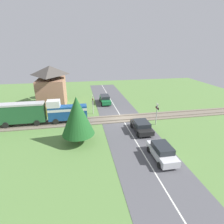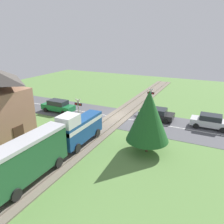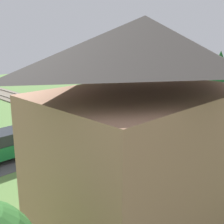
{
  "view_description": "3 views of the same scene",
  "coord_description": "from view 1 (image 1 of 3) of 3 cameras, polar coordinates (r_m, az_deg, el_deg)",
  "views": [
    {
      "loc": [
        -23.34,
        5.86,
        10.33
      ],
      "look_at": [
        0.0,
        1.55,
        1.2
      ],
      "focal_mm": 28.0,
      "sensor_mm": 36.0,
      "label": 1
    },
    {
      "loc": [
        -10.29,
        22.63,
        9.38
      ],
      "look_at": [
        0.0,
        1.55,
        1.2
      ],
      "focal_mm": 35.0,
      "sensor_mm": 36.0,
      "label": 2
    },
    {
      "loc": [
        14.7,
        16.52,
        6.74
      ],
      "look_at": [
        0.0,
        1.55,
        1.2
      ],
      "focal_mm": 50.0,
      "sensor_mm": 36.0,
      "label": 3
    }
  ],
  "objects": [
    {
      "name": "station_building",
      "position": [
        32.14,
        -19.03,
        7.58
      ],
      "size": [
        6.77,
        4.65,
        7.13
      ],
      "color": "#AD7A5B",
      "rests_on": "ground_plane"
    },
    {
      "name": "tree_roadside_hedge",
      "position": [
        19.07,
        -11.28,
        -1.23
      ],
      "size": [
        3.57,
        3.57,
        5.38
      ],
      "color": "brown",
      "rests_on": "ground_plane"
    },
    {
      "name": "track_bed",
      "position": [
        26.16,
        3.35,
        -2.09
      ],
      "size": [
        2.8,
        48.0,
        0.24
      ],
      "color": "#756B5B",
      "rests_on": "ground_plane"
    },
    {
      "name": "ground_plane",
      "position": [
        26.19,
        3.35,
        -2.23
      ],
      "size": [
        60.0,
        60.0,
        0.0
      ],
      "primitive_type": "plane",
      "color": "#5B8442"
    },
    {
      "name": "car_near_crossing",
      "position": [
        22.46,
        9.62,
        -4.57
      ],
      "size": [
        3.96,
        2.05,
        1.38
      ],
      "color": "black",
      "rests_on": "ground_plane"
    },
    {
      "name": "crossing_signal_west_approach",
      "position": [
        24.29,
        14.45,
        0.26
      ],
      "size": [
        0.9,
        0.18,
        3.1
      ],
      "color": "#B7B7B7",
      "rests_on": "ground_plane"
    },
    {
      "name": "car_behind_queue",
      "position": [
        17.79,
        16.03,
        -12.33
      ],
      "size": [
        3.96,
        1.82,
        1.51
      ],
      "color": "silver",
      "rests_on": "ground_plane"
    },
    {
      "name": "train",
      "position": [
        26.23,
        -28.63,
        -0.42
      ],
      "size": [
        1.58,
        18.02,
        3.18
      ],
      "color": "navy",
      "rests_on": "track_bed"
    },
    {
      "name": "road_surface",
      "position": [
        26.18,
        3.35,
        -2.21
      ],
      "size": [
        48.0,
        6.4,
        0.02
      ],
      "color": "#515156",
      "rests_on": "ground_plane"
    },
    {
      "name": "tree_by_station",
      "position": [
        37.89,
        -19.36,
        8.4
      ],
      "size": [
        2.4,
        2.4,
        4.02
      ],
      "color": "brown",
      "rests_on": "ground_plane"
    },
    {
      "name": "pedestrian_by_station",
      "position": [
        28.6,
        -20.5,
        0.2
      ],
      "size": [
        0.44,
        0.44,
        1.77
      ],
      "color": "gold",
      "rests_on": "ground_plane"
    },
    {
      "name": "crossing_signal_east_approach",
      "position": [
        27.51,
        -6.28,
        3.26
      ],
      "size": [
        0.9,
        0.18,
        3.1
      ],
      "color": "#B7B7B7",
      "rests_on": "ground_plane"
    },
    {
      "name": "car_far_side",
      "position": [
        32.92,
        -2.29,
        4.22
      ],
      "size": [
        4.42,
        1.8,
        1.57
      ],
      "color": "#197038",
      "rests_on": "ground_plane"
    }
  ]
}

